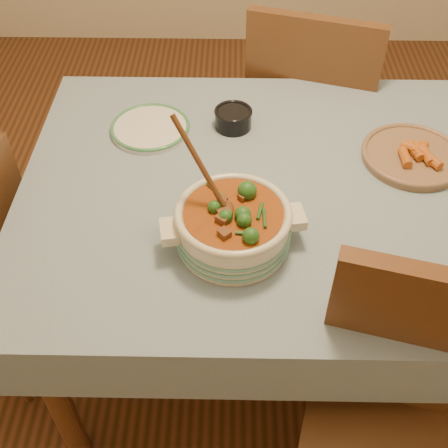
# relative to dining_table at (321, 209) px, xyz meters

# --- Properties ---
(floor) EXTENTS (4.50, 4.50, 0.00)m
(floor) POSITION_rel_dining_table_xyz_m (0.00, 0.00, -0.66)
(floor) COLOR #3F2512
(floor) RESTS_ON ground
(dining_table) EXTENTS (1.68, 1.08, 0.76)m
(dining_table) POSITION_rel_dining_table_xyz_m (0.00, 0.00, 0.00)
(dining_table) COLOR brown
(dining_table) RESTS_ON floor
(stew_casserole) EXTENTS (0.35, 0.31, 0.33)m
(stew_casserole) POSITION_rel_dining_table_xyz_m (-0.25, -0.22, 0.16)
(stew_casserole) COLOR beige
(stew_casserole) RESTS_ON dining_table
(white_plate) EXTENTS (0.31, 0.31, 0.02)m
(white_plate) POSITION_rel_dining_table_xyz_m (-0.51, 0.24, 0.10)
(white_plate) COLOR silver
(white_plate) RESTS_ON dining_table
(condiment_bowl) EXTENTS (0.12, 0.12, 0.06)m
(condiment_bowl) POSITION_rel_dining_table_xyz_m (-0.26, 0.26, 0.13)
(condiment_bowl) COLOR black
(condiment_bowl) RESTS_ON dining_table
(fried_plate) EXTENTS (0.29, 0.29, 0.05)m
(fried_plate) POSITION_rel_dining_table_xyz_m (0.26, 0.11, 0.11)
(fried_plate) COLOR #85644A
(fried_plate) RESTS_ON dining_table
(chair_far) EXTENTS (0.56, 0.56, 0.97)m
(chair_far) POSITION_rel_dining_table_xyz_m (0.04, 0.66, -0.11)
(chair_far) COLOR brown
(chair_far) RESTS_ON floor
(chair_near) EXTENTS (0.55, 0.55, 0.97)m
(chair_near) POSITION_rel_dining_table_xyz_m (0.14, -0.60, -0.11)
(chair_near) COLOR brown
(chair_near) RESTS_ON floor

